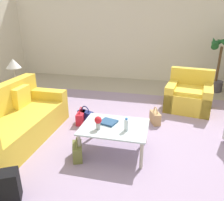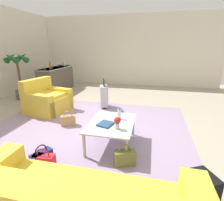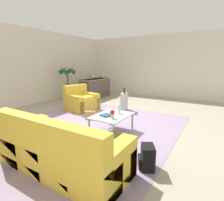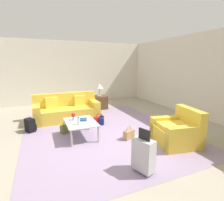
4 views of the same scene
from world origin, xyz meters
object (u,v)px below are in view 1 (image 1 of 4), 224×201
Objects in this scene: coffee_table at (115,129)px; water_bottle at (126,125)px; couch at (11,125)px; side_table at (18,93)px; table_lamp at (13,64)px; flower_vase at (98,122)px; handbag_red at (81,117)px; handbag_olive at (77,151)px; handbag_tan at (155,117)px; coffee_table_book at (108,122)px; handbag_navy at (86,116)px; backpack_black at (6,187)px; armchair at (189,96)px; potted_palm at (219,61)px.

water_bottle reaches higher than coffee_table.
couch is 3.72× the size of side_table.
side_table is at bearing 180.00° from table_lamp.
handbag_red is (-0.66, 0.96, -0.45)m from flower_vase.
handbag_tan is (1.10, 1.49, 0.00)m from handbag_olive.
handbag_red is at bearing 108.14° from handbag_olive.
coffee_table_book is 0.70× the size of handbag_navy.
handbag_navy is (-0.81, 0.89, -0.27)m from coffee_table.
flower_vase reaches higher than backpack_black.
backpack_black is (-1.00, -1.29, -0.21)m from coffee_table.
coffee_table_book is at bearing 46.44° from handbag_olive.
handbag_olive is (-0.29, -0.18, -0.45)m from flower_vase.
handbag_navy is at bearing 84.97° from backpack_black.
armchair reaches higher than side_table.
coffee_table reaches higher than backpack_black.
side_table is 3.32m from backpack_black.
handbag_red is 0.89× the size of backpack_black.
couch reaches higher than side_table.
side_table is 0.71m from table_lamp.
handbag_navy is at bearing -16.99° from side_table.
handbag_olive is (2.29, -1.83, -0.87)m from table_lamp.
coffee_table_book is at bearing -124.39° from armchair.
flower_vase is 1.28m from handbag_navy.
coffee_table is 1.88× the size of table_lamp.
handbag_red is at bearing 139.84° from water_bottle.
armchair is at bearing 58.87° from coffee_table.
flower_vase is at bearing -32.60° from table_lamp.
coffee_table is 5.07× the size of water_bottle.
coffee_table is 0.66m from handbag_olive.
handbag_red is (0.92, 0.91, -0.19)m from couch.
potted_palm reaches higher than water_bottle.
flower_vase is 0.51× the size of backpack_black.
coffee_table_book reaches higher than handbag_red.
water_bottle is 0.57× the size of handbag_tan.
coffee_table_book reaches higher than handbag_olive.
side_table is (-2.80, 1.50, -0.11)m from coffee_table.
water_bottle is at bearing -44.43° from handbag_navy.
handbag_navy is (1.99, -0.61, -0.16)m from side_table.
coffee_table is 1.24m from handbag_navy.
flower_vase is at bearing 31.71° from handbag_olive.
table_lamp is 5.46m from potted_palm.
potted_palm reaches higher than handbag_navy.
table_lamp reaches higher than couch.
coffee_table is at bearing -120.74° from potted_palm.
handbag_red and handbag_navy have the same top height.
handbag_red is at bearing -130.75° from handbag_navy.
side_table is (-4.11, -0.67, -0.01)m from armchair.
coffee_table_book is at bearing -27.92° from side_table.
table_lamp reaches higher than armchair.
armchair is at bearing 53.95° from handbag_olive.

